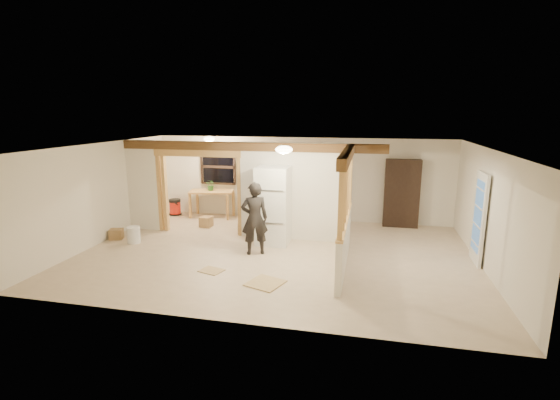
% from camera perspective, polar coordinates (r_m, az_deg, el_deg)
% --- Properties ---
extents(floor, '(9.00, 6.50, 0.01)m').
position_cam_1_polar(floor, '(9.59, -0.62, -7.54)').
color(floor, beige).
rests_on(floor, ground).
extents(ceiling, '(9.00, 6.50, 0.01)m').
position_cam_1_polar(ceiling, '(9.05, -0.65, 7.55)').
color(ceiling, white).
extents(wall_back, '(9.00, 0.01, 2.50)m').
position_cam_1_polar(wall_back, '(12.37, 2.78, 3.00)').
color(wall_back, silver).
rests_on(wall_back, floor).
extents(wall_front, '(9.00, 0.01, 2.50)m').
position_cam_1_polar(wall_front, '(6.23, -7.47, -6.55)').
color(wall_front, silver).
rests_on(wall_front, floor).
extents(wall_left, '(0.01, 6.50, 2.50)m').
position_cam_1_polar(wall_left, '(11.13, -23.82, 0.90)').
color(wall_left, silver).
rests_on(wall_left, floor).
extents(wall_right, '(0.01, 6.50, 2.50)m').
position_cam_1_polar(wall_right, '(9.33, 27.38, -1.47)').
color(wall_right, silver).
rests_on(wall_right, floor).
extents(partition_left_stub, '(0.90, 0.12, 2.50)m').
position_cam_1_polar(partition_left_stub, '(11.86, -18.68, 1.96)').
color(partition_left_stub, silver).
rests_on(partition_left_stub, floor).
extents(partition_center, '(2.80, 0.12, 2.50)m').
position_cam_1_polar(partition_center, '(10.34, 1.95, 1.16)').
color(partition_center, silver).
rests_on(partition_center, floor).
extents(doorway_frame, '(2.46, 0.14, 2.20)m').
position_cam_1_polar(doorway_frame, '(11.14, -11.32, 0.94)').
color(doorway_frame, tan).
rests_on(doorway_frame, floor).
extents(header_beam_back, '(7.00, 0.18, 0.22)m').
position_cam_1_polar(header_beam_back, '(10.47, -4.53, 7.51)').
color(header_beam_back, brown).
rests_on(header_beam_back, ceiling).
extents(header_beam_right, '(0.18, 3.30, 0.22)m').
position_cam_1_polar(header_beam_right, '(8.44, 9.43, 6.22)').
color(header_beam_right, brown).
rests_on(header_beam_right, ceiling).
extents(pony_wall, '(0.12, 3.20, 1.00)m').
position_cam_1_polar(pony_wall, '(8.83, 9.00, -5.99)').
color(pony_wall, silver).
rests_on(pony_wall, floor).
extents(stud_partition, '(0.14, 3.20, 1.32)m').
position_cam_1_polar(stud_partition, '(8.54, 9.26, 1.42)').
color(stud_partition, tan).
rests_on(stud_partition, pony_wall).
extents(window_back, '(1.12, 0.10, 1.10)m').
position_cam_1_polar(window_back, '(12.93, -8.73, 4.62)').
color(window_back, black).
rests_on(window_back, wall_back).
extents(french_door, '(0.12, 0.86, 2.00)m').
position_cam_1_polar(french_door, '(9.75, 26.20, -2.33)').
color(french_door, white).
rests_on(french_door, floor).
extents(ceiling_dome_main, '(0.36, 0.36, 0.16)m').
position_cam_1_polar(ceiling_dome_main, '(8.50, 0.56, 7.11)').
color(ceiling_dome_main, '#FFEABF').
rests_on(ceiling_dome_main, ceiling).
extents(ceiling_dome_util, '(0.32, 0.32, 0.14)m').
position_cam_1_polar(ceiling_dome_util, '(12.00, -9.93, 8.46)').
color(ceiling_dome_util, '#FFEABF').
rests_on(ceiling_dome_util, ceiling).
extents(hanging_bulb, '(0.07, 0.07, 0.07)m').
position_cam_1_polar(hanging_bulb, '(11.19, -8.85, 6.68)').
color(hanging_bulb, '#FFD88C').
rests_on(hanging_bulb, ceiling).
extents(refrigerator, '(0.80, 0.78, 1.94)m').
position_cam_1_polar(refrigerator, '(10.06, -0.95, -0.79)').
color(refrigerator, white).
rests_on(refrigerator, floor).
extents(woman, '(0.73, 0.61, 1.70)m').
position_cam_1_polar(woman, '(9.33, -3.60, -2.62)').
color(woman, black).
rests_on(woman, floor).
extents(work_table, '(1.45, 0.93, 0.84)m').
position_cam_1_polar(work_table, '(12.90, -9.55, -0.52)').
color(work_table, tan).
rests_on(work_table, floor).
extents(potted_plant, '(0.36, 0.33, 0.34)m').
position_cam_1_polar(potted_plant, '(12.79, -9.68, 2.07)').
color(potted_plant, '#427634').
rests_on(potted_plant, work_table).
extents(shop_vac, '(0.45, 0.45, 0.52)m').
position_cam_1_polar(shop_vac, '(13.43, -14.54, -0.95)').
color(shop_vac, '#B51C0F').
rests_on(shop_vac, floor).
extents(bookshelf, '(0.97, 0.32, 1.94)m').
position_cam_1_polar(bookshelf, '(12.05, 16.75, 0.89)').
color(bookshelf, black).
rests_on(bookshelf, floor).
extents(bucket, '(0.42, 0.42, 0.42)m').
position_cam_1_polar(bucket, '(10.91, -19.90, -4.63)').
color(bucket, silver).
rests_on(bucket, floor).
extents(box_util_a, '(0.39, 0.36, 0.28)m').
position_cam_1_polar(box_util_a, '(11.12, -5.10, -3.99)').
color(box_util_a, '#A68050').
rests_on(box_util_a, floor).
extents(box_util_b, '(0.34, 0.34, 0.30)m').
position_cam_1_polar(box_util_b, '(11.90, -10.34, -3.00)').
color(box_util_b, '#A68050').
rests_on(box_util_b, floor).
extents(box_front, '(0.39, 0.35, 0.26)m').
position_cam_1_polar(box_front, '(11.42, -22.02, -4.46)').
color(box_front, '#A68050').
rests_on(box_front, floor).
extents(floor_panel_near, '(0.80, 0.80, 0.02)m').
position_cam_1_polar(floor_panel_near, '(8.00, -2.08, -11.60)').
color(floor_panel_near, tan).
rests_on(floor_panel_near, floor).
extents(floor_panel_far, '(0.55, 0.49, 0.01)m').
position_cam_1_polar(floor_panel_far, '(8.70, -9.61, -9.77)').
color(floor_panel_far, tan).
rests_on(floor_panel_far, floor).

